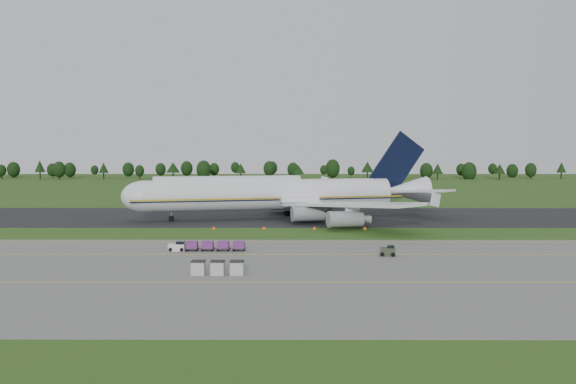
{
  "coord_description": "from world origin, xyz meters",
  "views": [
    {
      "loc": [
        2.67,
        -104.49,
        15.14
      ],
      "look_at": [
        2.25,
        2.0,
        7.69
      ],
      "focal_mm": 35.0,
      "sensor_mm": 36.0,
      "label": 1
    }
  ],
  "objects_px": {
    "baggage_train": "(206,246)",
    "uld_row": "(218,268)",
    "aircraft": "(276,193)",
    "edge_markers": "(289,229)",
    "utility_cart": "(388,252)"
  },
  "relations": [
    {
      "from": "baggage_train",
      "to": "utility_cart",
      "type": "bearing_deg",
      "value": -8.55
    },
    {
      "from": "baggage_train",
      "to": "utility_cart",
      "type": "height_order",
      "value": "baggage_train"
    },
    {
      "from": "aircraft",
      "to": "edge_markers",
      "type": "bearing_deg",
      "value": -80.78
    },
    {
      "from": "utility_cart",
      "to": "uld_row",
      "type": "relative_size",
      "value": 0.37
    },
    {
      "from": "aircraft",
      "to": "utility_cart",
      "type": "height_order",
      "value": "aircraft"
    },
    {
      "from": "baggage_train",
      "to": "uld_row",
      "type": "bearing_deg",
      "value": -76.59
    },
    {
      "from": "uld_row",
      "to": "edge_markers",
      "type": "bearing_deg",
      "value": 77.76
    },
    {
      "from": "uld_row",
      "to": "edge_markers",
      "type": "height_order",
      "value": "uld_row"
    },
    {
      "from": "aircraft",
      "to": "edge_markers",
      "type": "distance_m",
      "value": 20.07
    },
    {
      "from": "baggage_train",
      "to": "edge_markers",
      "type": "height_order",
      "value": "baggage_train"
    },
    {
      "from": "baggage_train",
      "to": "utility_cart",
      "type": "distance_m",
      "value": 27.63
    },
    {
      "from": "baggage_train",
      "to": "uld_row",
      "type": "xyz_separation_m",
      "value": [
        4.03,
        -16.89,
        0.09
      ]
    },
    {
      "from": "baggage_train",
      "to": "uld_row",
      "type": "distance_m",
      "value": 17.37
    },
    {
      "from": "baggage_train",
      "to": "edge_markers",
      "type": "distance_m",
      "value": 26.97
    },
    {
      "from": "utility_cart",
      "to": "uld_row",
      "type": "height_order",
      "value": "uld_row"
    }
  ]
}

